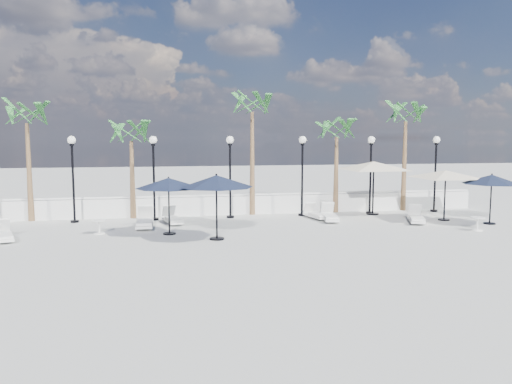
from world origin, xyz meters
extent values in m
plane|color=#A5A6A1|center=(0.00, 0.00, 0.00)|extent=(100.00, 100.00, 0.00)
cube|color=silver|center=(0.00, 7.50, 0.45)|extent=(26.00, 0.30, 0.90)
cube|color=silver|center=(0.00, 7.50, 0.97)|extent=(26.00, 0.12, 0.08)
cylinder|color=black|center=(-7.00, 6.50, 0.05)|extent=(0.36, 0.36, 0.10)
cylinder|color=black|center=(-7.00, 6.50, 1.75)|extent=(0.10, 0.10, 3.50)
cylinder|color=black|center=(-7.00, 6.50, 3.45)|extent=(0.18, 0.18, 0.10)
sphere|color=white|center=(-7.00, 6.50, 3.66)|extent=(0.36, 0.36, 0.36)
cylinder|color=black|center=(-3.50, 6.50, 0.05)|extent=(0.36, 0.36, 0.10)
cylinder|color=black|center=(-3.50, 6.50, 1.75)|extent=(0.10, 0.10, 3.50)
cylinder|color=black|center=(-3.50, 6.50, 3.45)|extent=(0.18, 0.18, 0.10)
sphere|color=white|center=(-3.50, 6.50, 3.66)|extent=(0.36, 0.36, 0.36)
cylinder|color=black|center=(0.00, 6.50, 0.05)|extent=(0.36, 0.36, 0.10)
cylinder|color=black|center=(0.00, 6.50, 1.75)|extent=(0.10, 0.10, 3.50)
cylinder|color=black|center=(0.00, 6.50, 3.45)|extent=(0.18, 0.18, 0.10)
sphere|color=white|center=(0.00, 6.50, 3.66)|extent=(0.36, 0.36, 0.36)
cylinder|color=black|center=(3.50, 6.50, 0.05)|extent=(0.36, 0.36, 0.10)
cylinder|color=black|center=(3.50, 6.50, 1.75)|extent=(0.10, 0.10, 3.50)
cylinder|color=black|center=(3.50, 6.50, 3.45)|extent=(0.18, 0.18, 0.10)
sphere|color=white|center=(3.50, 6.50, 3.66)|extent=(0.36, 0.36, 0.36)
cylinder|color=black|center=(7.00, 6.50, 0.05)|extent=(0.36, 0.36, 0.10)
cylinder|color=black|center=(7.00, 6.50, 1.75)|extent=(0.10, 0.10, 3.50)
cylinder|color=black|center=(7.00, 6.50, 3.45)|extent=(0.18, 0.18, 0.10)
sphere|color=white|center=(7.00, 6.50, 3.66)|extent=(0.36, 0.36, 0.36)
cylinder|color=black|center=(10.50, 6.50, 0.05)|extent=(0.36, 0.36, 0.10)
cylinder|color=black|center=(10.50, 6.50, 1.75)|extent=(0.10, 0.10, 3.50)
cylinder|color=black|center=(10.50, 6.50, 3.45)|extent=(0.18, 0.18, 0.10)
sphere|color=white|center=(10.50, 6.50, 3.66)|extent=(0.36, 0.36, 0.36)
cone|color=brown|center=(-9.00, 7.30, 2.20)|extent=(0.28, 0.28, 4.40)
cone|color=brown|center=(-4.50, 7.30, 1.80)|extent=(0.28, 0.28, 3.60)
cone|color=brown|center=(1.20, 7.30, 2.50)|extent=(0.28, 0.28, 5.00)
cone|color=brown|center=(5.50, 7.30, 1.90)|extent=(0.28, 0.28, 3.80)
cone|color=brown|center=(9.20, 7.30, 2.30)|extent=(0.28, 0.28, 4.60)
cube|color=white|center=(-8.88, 2.79, 0.14)|extent=(1.11, 1.80, 0.09)
cube|color=white|center=(-8.80, 2.58, 0.24)|extent=(0.89, 1.27, 0.09)
cube|color=white|center=(-9.11, 3.45, 0.48)|extent=(0.64, 0.56, 0.53)
cube|color=white|center=(-3.89, 4.60, 0.16)|extent=(0.69, 2.01, 0.11)
cube|color=white|center=(-3.89, 4.33, 0.28)|extent=(0.64, 1.36, 0.11)
cube|color=white|center=(-3.88, 5.41, 0.56)|extent=(0.63, 0.48, 0.62)
cube|color=white|center=(-2.71, 5.36, 0.14)|extent=(0.96, 1.84, 0.09)
cube|color=white|center=(-2.66, 5.13, 0.25)|extent=(0.80, 1.28, 0.09)
cube|color=white|center=(-2.86, 6.06, 0.49)|extent=(0.63, 0.53, 0.55)
cube|color=white|center=(3.89, 5.47, 0.13)|extent=(0.85, 1.69, 0.09)
cube|color=white|center=(3.94, 5.26, 0.23)|extent=(0.71, 1.17, 0.09)
cube|color=white|center=(3.76, 6.11, 0.45)|extent=(0.57, 0.48, 0.50)
cube|color=white|center=(4.64, 6.20, 0.14)|extent=(1.13, 1.87, 0.10)
cube|color=white|center=(4.56, 5.97, 0.25)|extent=(0.91, 1.31, 0.10)
cube|color=white|center=(4.87, 6.88, 0.50)|extent=(0.66, 0.58, 0.55)
cube|color=white|center=(7.92, 3.55, 0.14)|extent=(1.23, 1.88, 0.10)
cube|color=white|center=(7.83, 3.33, 0.25)|extent=(0.97, 1.33, 0.10)
cube|color=white|center=(8.19, 4.22, 0.50)|extent=(0.68, 0.60, 0.56)
cube|color=white|center=(4.29, 4.71, 0.15)|extent=(0.94, 1.91, 0.10)
cube|color=white|center=(4.25, 4.47, 0.26)|extent=(0.79, 1.32, 0.10)
cube|color=white|center=(4.43, 5.44, 0.51)|extent=(0.64, 0.53, 0.57)
cylinder|color=white|center=(-5.60, 3.56, 0.02)|extent=(0.44, 0.44, 0.03)
cylinder|color=white|center=(-5.60, 3.56, 0.26)|extent=(0.07, 0.07, 0.53)
cylinder|color=white|center=(-5.60, 3.56, 0.54)|extent=(0.57, 0.57, 0.03)
cylinder|color=white|center=(9.44, 1.39, 0.02)|extent=(0.44, 0.44, 0.03)
cylinder|color=white|center=(9.44, 1.39, 0.26)|extent=(0.07, 0.07, 0.52)
cylinder|color=white|center=(9.44, 1.39, 0.53)|extent=(0.57, 0.57, 0.03)
cylinder|color=black|center=(-2.90, 2.93, 0.03)|extent=(0.50, 0.50, 0.05)
cylinder|color=black|center=(-2.90, 2.93, 1.09)|extent=(0.06, 0.06, 2.17)
cone|color=black|center=(-2.90, 2.93, 2.01)|extent=(2.57, 2.57, 0.40)
sphere|color=black|center=(-2.90, 2.93, 2.23)|extent=(0.07, 0.07, 0.07)
cylinder|color=black|center=(-1.19, 1.58, 0.03)|extent=(0.55, 0.55, 0.06)
cylinder|color=black|center=(-1.19, 1.58, 1.17)|extent=(0.07, 0.07, 2.35)
cone|color=black|center=(-1.19, 1.58, 2.17)|extent=(2.74, 2.74, 0.44)
sphere|color=black|center=(-1.19, 1.58, 2.42)|extent=(0.08, 0.08, 0.08)
cylinder|color=black|center=(10.92, 2.66, 0.03)|extent=(0.50, 0.50, 0.05)
cylinder|color=black|center=(10.92, 2.66, 1.06)|extent=(0.06, 0.06, 2.12)
cone|color=black|center=(10.92, 2.66, 1.96)|extent=(2.48, 2.48, 0.40)
sphere|color=black|center=(10.92, 2.66, 2.19)|extent=(0.07, 0.07, 0.07)
cylinder|color=black|center=(9.50, 3.94, 0.03)|extent=(0.51, 0.51, 0.06)
cylinder|color=black|center=(9.50, 3.94, 1.13)|extent=(0.07, 0.07, 2.26)
pyramid|color=beige|center=(9.50, 3.94, 2.29)|extent=(5.00, 5.00, 0.34)
cylinder|color=black|center=(7.03, 6.20, 0.03)|extent=(0.60, 0.60, 0.07)
cylinder|color=black|center=(7.03, 6.20, 1.29)|extent=(0.08, 0.08, 2.58)
pyramid|color=beige|center=(7.03, 6.20, 2.60)|extent=(5.59, 5.59, 0.40)
camera|label=1|loc=(-3.17, -16.57, 3.75)|focal=35.00mm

